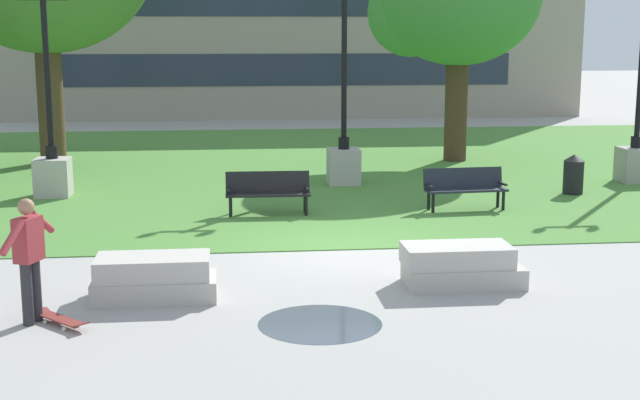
{
  "coord_description": "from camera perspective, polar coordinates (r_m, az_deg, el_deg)",
  "views": [
    {
      "loc": [
        -2.17,
        -15.42,
        3.89
      ],
      "look_at": [
        -0.65,
        -1.4,
        1.2
      ],
      "focal_mm": 50.0,
      "sensor_mm": 36.0,
      "label": 1
    }
  ],
  "objects": [
    {
      "name": "park_bench_near_left",
      "position": [
        19.06,
        -3.35,
        0.65
      ],
      "size": [
        1.81,
        0.57,
        0.9
      ],
      "color": "black",
      "rests_on": "grass_lawn"
    },
    {
      "name": "lamp_post_center",
      "position": [
        21.96,
        -16.8,
        2.9
      ],
      "size": [
        1.32,
        0.8,
        5.09
      ],
      "color": "#ADA89E",
      "rests_on": "grass_lawn"
    },
    {
      "name": "skateboard",
      "position": [
        12.52,
        -16.23,
        -7.34
      ],
      "size": [
        0.85,
        0.88,
        0.14
      ],
      "color": "maroon",
      "rests_on": "ground"
    },
    {
      "name": "ground_plane",
      "position": [
        16.05,
        1.76,
        -3.23
      ],
      "size": [
        140.0,
        140.0,
        0.0
      ],
      "primitive_type": "plane",
      "color": "#A3A09B"
    },
    {
      "name": "building_facade_distant",
      "position": [
        40.01,
        -2.74,
        12.13
      ],
      "size": [
        27.67,
        1.03,
        9.69
      ],
      "color": "gray",
      "rests_on": "ground"
    },
    {
      "name": "grass_lawn",
      "position": [
        25.81,
        -1.3,
        2.14
      ],
      "size": [
        40.0,
        20.0,
        0.02
      ],
      "primitive_type": "cube",
      "color": "#4C8438",
      "rests_on": "ground"
    },
    {
      "name": "lamp_post_right",
      "position": [
        22.73,
        1.53,
        3.78
      ],
      "size": [
        1.32,
        0.8,
        5.48
      ],
      "color": "#ADA89E",
      "rests_on": "grass_lawn"
    },
    {
      "name": "park_bench_near_right",
      "position": [
        19.79,
        9.25,
        0.9
      ],
      "size": [
        1.83,
        0.66,
        0.9
      ],
      "color": "#1E232D",
      "rests_on": "grass_lawn"
    },
    {
      "name": "person_skateboarder",
      "position": [
        12.5,
        -18.13,
        -3.24
      ],
      "size": [
        0.48,
        1.43,
        1.71
      ],
      "color": "#28282D",
      "rests_on": "ground"
    },
    {
      "name": "trash_bin",
      "position": [
        22.24,
        15.92,
        1.61
      ],
      "size": [
        0.49,
        0.49,
        0.96
      ],
      "color": "black",
      "rests_on": "grass_lawn"
    },
    {
      "name": "concrete_block_left",
      "position": [
        13.98,
        8.97,
        -4.19
      ],
      "size": [
        1.84,
        0.9,
        0.64
      ],
      "color": "#B2ADA3",
      "rests_on": "ground"
    },
    {
      "name": "concrete_block_center",
      "position": [
        13.37,
        -10.57,
        -4.94
      ],
      "size": [
        1.8,
        0.9,
        0.64
      ],
      "color": "#B2ADA3",
      "rests_on": "ground"
    },
    {
      "name": "lamp_post_left",
      "position": [
        24.39,
        19.59,
        3.59
      ],
      "size": [
        1.32,
        0.8,
        5.35
      ],
      "color": "gray",
      "rests_on": "grass_lawn"
    },
    {
      "name": "puddle",
      "position": [
        12.11,
        -0.0,
        -7.91
      ],
      "size": [
        1.68,
        1.68,
        0.01
      ],
      "primitive_type": "cylinder",
      "color": "#47515B",
      "rests_on": "ground"
    }
  ]
}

